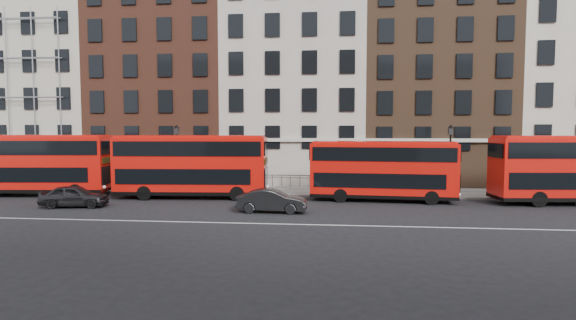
# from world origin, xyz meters

# --- Properties ---
(ground) EXTENTS (120.00, 120.00, 0.00)m
(ground) POSITION_xyz_m (0.00, 0.00, 0.00)
(ground) COLOR black
(ground) RESTS_ON ground
(pavement) EXTENTS (80.00, 5.00, 0.15)m
(pavement) POSITION_xyz_m (0.00, 10.50, 0.07)
(pavement) COLOR gray
(pavement) RESTS_ON ground
(kerb) EXTENTS (80.00, 0.30, 0.16)m
(kerb) POSITION_xyz_m (0.00, 8.00, 0.08)
(kerb) COLOR gray
(kerb) RESTS_ON ground
(road_centre_line) EXTENTS (70.00, 0.12, 0.01)m
(road_centre_line) POSITION_xyz_m (0.00, -2.00, 0.01)
(road_centre_line) COLOR white
(road_centre_line) RESTS_ON ground
(building_terrace) EXTENTS (64.00, 11.95, 22.00)m
(building_terrace) POSITION_xyz_m (-0.31, 17.88, 10.24)
(building_terrace) COLOR #BBB5A2
(building_terrace) RESTS_ON ground
(bus_a) EXTENTS (11.35, 3.71, 4.69)m
(bus_a) POSITION_xyz_m (-19.17, 6.43, 2.51)
(bus_a) COLOR red
(bus_a) RESTS_ON ground
(bus_b) EXTENTS (11.28, 3.39, 4.68)m
(bus_b) POSITION_xyz_m (-6.86, 6.43, 2.51)
(bus_b) COLOR red
(bus_b) RESTS_ON ground
(bus_c) EXTENTS (10.31, 3.16, 4.27)m
(bus_c) POSITION_xyz_m (7.12, 6.43, 2.29)
(bus_c) COLOR red
(bus_c) RESTS_ON ground
(car_rear) EXTENTS (4.48, 2.35, 1.45)m
(car_rear) POSITION_xyz_m (-13.33, 1.92, 0.73)
(car_rear) COLOR black
(car_rear) RESTS_ON ground
(car_front) EXTENTS (4.35, 1.62, 1.42)m
(car_front) POSITION_xyz_m (-0.09, 1.44, 0.71)
(car_front) COLOR black
(car_front) RESTS_ON ground
(lamp_post_left) EXTENTS (0.44, 0.44, 5.33)m
(lamp_post_left) POSITION_xyz_m (-8.76, 8.78, 3.08)
(lamp_post_left) COLOR black
(lamp_post_left) RESTS_ON pavement
(lamp_post_right) EXTENTS (0.44, 0.44, 5.33)m
(lamp_post_right) POSITION_xyz_m (12.36, 8.63, 3.08)
(lamp_post_right) COLOR black
(lamp_post_right) RESTS_ON pavement
(traffic_light) EXTENTS (0.25, 0.45, 3.27)m
(traffic_light) POSITION_xyz_m (21.18, 8.41, 2.45)
(traffic_light) COLOR black
(traffic_light) RESTS_ON pavement
(iron_railings) EXTENTS (6.60, 0.06, 1.00)m
(iron_railings) POSITION_xyz_m (0.00, 12.70, 0.65)
(iron_railings) COLOR black
(iron_railings) RESTS_ON pavement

